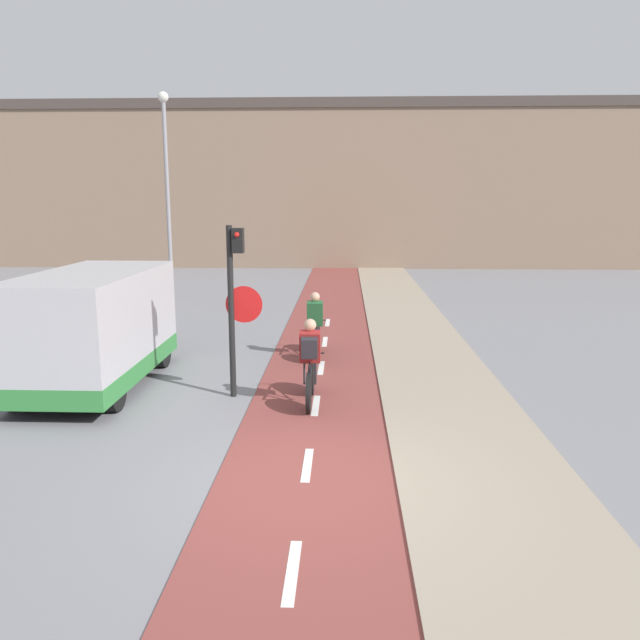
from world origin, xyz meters
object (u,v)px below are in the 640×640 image
cyclist_near (310,365)px  traffic_light_pole (235,292)px  street_lamp_far (167,177)px  van (94,331)px  cyclist_far (315,329)px

cyclist_near → traffic_light_pole: bearing=163.9°
street_lamp_far → van: street_lamp_far is taller
traffic_light_pole → cyclist_far: bearing=66.3°
street_lamp_far → cyclist_near: size_ratio=4.08×
cyclist_far → van: van is taller
traffic_light_pole → van: 3.03m
street_lamp_far → cyclist_far: size_ratio=4.19×
cyclist_far → street_lamp_far: bearing=125.1°
van → street_lamp_far: bearing=97.5°
traffic_light_pole → cyclist_far: 3.47m
street_lamp_far → cyclist_far: bearing=-54.9°
street_lamp_far → cyclist_near: (5.57, -11.17, -3.62)m
cyclist_far → van: size_ratio=0.39×
traffic_light_pole → cyclist_near: traffic_light_pole is taller
traffic_light_pole → street_lamp_far: 11.81m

